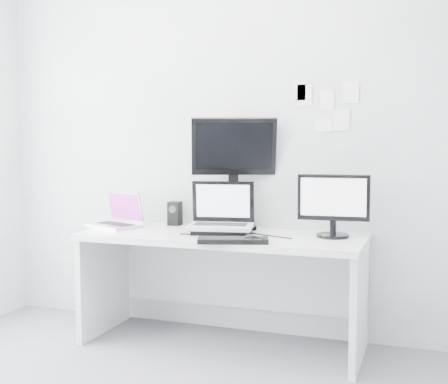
{
  "coord_description": "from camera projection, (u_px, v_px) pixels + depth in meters",
  "views": [
    {
      "loc": [
        1.26,
        -2.28,
        1.33
      ],
      "look_at": [
        0.02,
        1.23,
        1.0
      ],
      "focal_mm": 47.68,
      "sensor_mm": 36.0,
      "label": 1
    }
  ],
  "objects": [
    {
      "name": "wall_note_0",
      "position": [
        304.0,
        95.0,
        3.89
      ],
      "size": [
        0.1,
        0.0,
        0.14
      ],
      "primitive_type": "cube",
      "color": "white",
      "rests_on": "back_wall"
    },
    {
      "name": "wall_note_1",
      "position": [
        327.0,
        101.0,
        3.84
      ],
      "size": [
        0.09,
        0.0,
        0.13
      ],
      "primitive_type": "cube",
      "color": "white",
      "rests_on": "back_wall"
    },
    {
      "name": "macbook",
      "position": [
        114.0,
        209.0,
        4.06
      ],
      "size": [
        0.42,
        0.37,
        0.26
      ],
      "primitive_type": "cube",
      "rotation": [
        0.0,
        0.0,
        -0.39
      ],
      "color": "#B7B7BC",
      "rests_on": "desk"
    },
    {
      "name": "dell_laptop",
      "position": [
        220.0,
        207.0,
        3.78
      ],
      "size": [
        0.46,
        0.39,
        0.34
      ],
      "primitive_type": "cube",
      "rotation": [
        0.0,
        0.0,
        0.2
      ],
      "color": "#B9BBC1",
      "rests_on": "desk"
    },
    {
      "name": "desk",
      "position": [
        222.0,
        290.0,
        3.82
      ],
      "size": [
        1.8,
        0.7,
        0.73
      ],
      "primitive_type": "cube",
      "color": "white",
      "rests_on": "ground"
    },
    {
      "name": "wall_note_4",
      "position": [
        341.0,
        120.0,
        3.82
      ],
      "size": [
        0.1,
        0.0,
        0.14
      ],
      "primitive_type": "cube",
      "color": "white",
      "rests_on": "back_wall"
    },
    {
      "name": "keyboard",
      "position": [
        233.0,
        240.0,
        3.46
      ],
      "size": [
        0.44,
        0.26,
        0.03
      ],
      "primitive_type": "cube",
      "rotation": [
        0.0,
        0.0,
        0.3
      ],
      "color": "black",
      "rests_on": "desk"
    },
    {
      "name": "wall_note_3",
      "position": [
        324.0,
        126.0,
        3.86
      ],
      "size": [
        0.11,
        0.0,
        0.08
      ],
      "primitive_type": "cube",
      "color": "white",
      "rests_on": "back_wall"
    },
    {
      "name": "mouse",
      "position": [
        252.0,
        239.0,
        3.46
      ],
      "size": [
        0.13,
        0.08,
        0.04
      ],
      "primitive_type": "ellipsoid",
      "rotation": [
        0.0,
        0.0,
        -0.02
      ],
      "color": "black",
      "rests_on": "desk"
    },
    {
      "name": "back_wall",
      "position": [
        239.0,
        137.0,
        4.06
      ],
      "size": [
        3.6,
        0.0,
        3.6
      ],
      "primitive_type": "plane",
      "rotation": [
        1.57,
        0.0,
        0.0
      ],
      "color": "silver",
      "rests_on": "ground"
    },
    {
      "name": "wall_note_2",
      "position": [
        351.0,
        92.0,
        3.79
      ],
      "size": [
        0.1,
        0.0,
        0.14
      ],
      "primitive_type": "cube",
      "color": "white",
      "rests_on": "back_wall"
    },
    {
      "name": "speaker",
      "position": [
        175.0,
        213.0,
        4.17
      ],
      "size": [
        0.1,
        0.1,
        0.17
      ],
      "primitive_type": "cube",
      "rotation": [
        0.0,
        0.0,
        0.23
      ],
      "color": "black",
      "rests_on": "desk"
    },
    {
      "name": "wall_note_5",
      "position": [
        299.0,
        91.0,
        3.9
      ],
      "size": [
        0.09,
        0.0,
        0.13
      ],
      "primitive_type": "cube",
      "color": "white",
      "rests_on": "back_wall"
    },
    {
      "name": "rear_monitor",
      "position": [
        234.0,
        172.0,
        3.99
      ],
      "size": [
        0.6,
        0.4,
        0.77
      ],
      "primitive_type": "cube",
      "rotation": [
        0.0,
        0.0,
        0.38
      ],
      "color": "black",
      "rests_on": "desk"
    },
    {
      "name": "samsung_monitor",
      "position": [
        333.0,
        205.0,
        3.64
      ],
      "size": [
        0.45,
        0.24,
        0.4
      ],
      "primitive_type": "cube",
      "rotation": [
        0.0,
        0.0,
        0.09
      ],
      "color": "black",
      "rests_on": "desk"
    }
  ]
}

